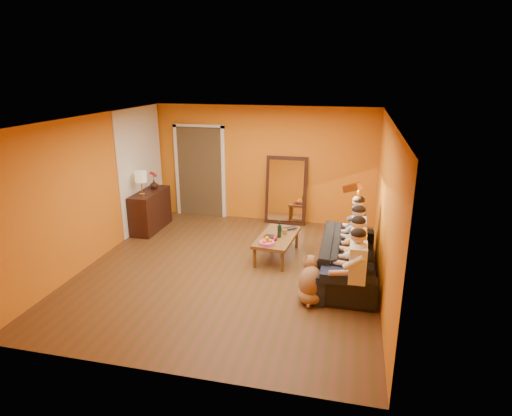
% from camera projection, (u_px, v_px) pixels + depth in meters
% --- Properties ---
extents(room_shell, '(5.00, 5.50, 2.60)m').
position_uv_depth(room_shell, '(235.00, 192.00, 7.41)').
color(room_shell, brown).
rests_on(room_shell, ground).
extents(white_accent, '(0.02, 1.90, 2.58)m').
position_uv_depth(white_accent, '(141.00, 168.00, 9.22)').
color(white_accent, white).
rests_on(white_accent, wall_left).
extents(doorway_recess, '(1.06, 0.30, 2.10)m').
position_uv_depth(doorway_recess, '(202.00, 171.00, 10.09)').
color(doorway_recess, '#3F2D19').
rests_on(doorway_recess, floor).
extents(door_jamb_left, '(0.08, 0.06, 2.20)m').
position_uv_depth(door_jamb_left, '(177.00, 171.00, 10.10)').
color(door_jamb_left, white).
rests_on(door_jamb_left, wall_back).
extents(door_jamb_right, '(0.08, 0.06, 2.20)m').
position_uv_depth(door_jamb_right, '(224.00, 173.00, 9.86)').
color(door_jamb_right, white).
rests_on(door_jamb_right, wall_back).
extents(door_header, '(1.22, 0.06, 0.08)m').
position_uv_depth(door_header, '(198.00, 126.00, 9.65)').
color(door_header, white).
rests_on(door_header, wall_back).
extents(mirror_frame, '(0.92, 0.27, 1.51)m').
position_uv_depth(mirror_frame, '(286.00, 190.00, 9.56)').
color(mirror_frame, black).
rests_on(mirror_frame, floor).
extents(mirror_glass, '(0.78, 0.21, 1.35)m').
position_uv_depth(mirror_glass, '(286.00, 191.00, 9.52)').
color(mirror_glass, white).
rests_on(mirror_glass, mirror_frame).
extents(sideboard, '(0.44, 1.18, 0.85)m').
position_uv_depth(sideboard, '(151.00, 210.00, 9.25)').
color(sideboard, black).
rests_on(sideboard, floor).
extents(table_lamp, '(0.24, 0.24, 0.51)m').
position_uv_depth(table_lamp, '(141.00, 184.00, 8.77)').
color(table_lamp, beige).
rests_on(table_lamp, sideboard).
extents(sofa, '(2.28, 0.89, 0.67)m').
position_uv_depth(sofa, '(348.00, 257.00, 7.16)').
color(sofa, black).
rests_on(sofa, floor).
extents(coffee_table, '(0.73, 1.27, 0.42)m').
position_uv_depth(coffee_table, '(277.00, 246.00, 7.91)').
color(coffee_table, brown).
rests_on(coffee_table, floor).
extents(floor_lamp, '(0.37, 0.33, 1.44)m').
position_uv_depth(floor_lamp, '(356.00, 224.00, 7.60)').
color(floor_lamp, '#C27B39').
rests_on(floor_lamp, floor).
extents(dog, '(0.45, 0.64, 0.70)m').
position_uv_depth(dog, '(311.00, 279.00, 6.37)').
color(dog, olive).
rests_on(dog, floor).
extents(person_far_left, '(0.70, 0.44, 1.22)m').
position_uv_depth(person_far_left, '(357.00, 269.00, 6.12)').
color(person_far_left, silver).
rests_on(person_far_left, sofa).
extents(person_mid_left, '(0.70, 0.44, 1.22)m').
position_uv_depth(person_mid_left, '(357.00, 254.00, 6.63)').
color(person_mid_left, '#F1BB50').
rests_on(person_mid_left, sofa).
extents(person_mid_right, '(0.70, 0.44, 1.22)m').
position_uv_depth(person_mid_right, '(357.00, 240.00, 7.14)').
color(person_mid_right, '#7C93BF').
rests_on(person_mid_right, sofa).
extents(person_far_right, '(0.70, 0.44, 1.22)m').
position_uv_depth(person_far_right, '(358.00, 229.00, 7.65)').
color(person_far_right, '#37363C').
rests_on(person_far_right, sofa).
extents(fruit_bowl, '(0.26, 0.26, 0.16)m').
position_uv_depth(fruit_bowl, '(267.00, 240.00, 7.43)').
color(fruit_bowl, '#EF54B1').
rests_on(fruit_bowl, coffee_table).
extents(wine_bottle, '(0.07, 0.07, 0.31)m').
position_uv_depth(wine_bottle, '(279.00, 229.00, 7.74)').
color(wine_bottle, black).
rests_on(wine_bottle, coffee_table).
extents(tumbler, '(0.12, 0.12, 0.09)m').
position_uv_depth(tumbler, '(285.00, 232.00, 7.92)').
color(tumbler, '#B27F3F').
rests_on(tumbler, coffee_table).
extents(laptop, '(0.41, 0.39, 0.03)m').
position_uv_depth(laptop, '(290.00, 229.00, 8.13)').
color(laptop, black).
rests_on(laptop, coffee_table).
extents(book_lower, '(0.28, 0.31, 0.02)m').
position_uv_depth(book_lower, '(265.00, 238.00, 7.70)').
color(book_lower, black).
rests_on(book_lower, coffee_table).
extents(book_mid, '(0.20, 0.26, 0.02)m').
position_uv_depth(book_mid, '(266.00, 237.00, 7.70)').
color(book_mid, red).
rests_on(book_mid, book_lower).
extents(book_upper, '(0.18, 0.22, 0.02)m').
position_uv_depth(book_upper, '(265.00, 237.00, 7.67)').
color(book_upper, black).
rests_on(book_upper, book_mid).
extents(vase, '(0.18, 0.18, 0.19)m').
position_uv_depth(vase, '(154.00, 184.00, 9.33)').
color(vase, black).
rests_on(vase, sideboard).
extents(flowers, '(0.17, 0.17, 0.39)m').
position_uv_depth(flowers, '(153.00, 175.00, 9.26)').
color(flowers, red).
rests_on(flowers, vase).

